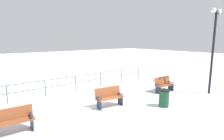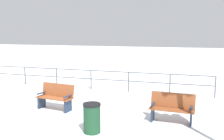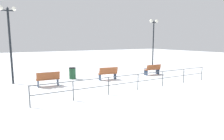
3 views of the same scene
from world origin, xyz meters
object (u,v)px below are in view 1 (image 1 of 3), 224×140
at_px(lamppost_middle, 214,38).
at_px(bench_third, 164,84).
at_px(trash_bin, 164,98).
at_px(bench_nearest, 12,121).
at_px(bench_second, 109,97).

bearing_deg(lamppost_middle, bench_third, -136.34).
bearing_deg(trash_bin, lamppost_middle, 84.32).
height_order(bench_nearest, bench_third, bench_third).
relative_size(bench_nearest, bench_third, 1.03).
relative_size(bench_second, lamppost_middle, 0.29).
xyz_separation_m(bench_second, bench_third, (0.12, 4.25, -0.01)).
height_order(lamppost_middle, trash_bin, lamppost_middle).
bearing_deg(bench_third, bench_nearest, -87.99).
distance_m(bench_second, trash_bin, 2.70).
bearing_deg(bench_third, lamppost_middle, 46.85).
xyz_separation_m(bench_nearest, bench_third, (0.17, 8.51, 0.01)).
bearing_deg(bench_second, trash_bin, 59.54).
xyz_separation_m(bench_third, lamppost_middle, (1.96, 1.87, 2.89)).
height_order(bench_third, lamppost_middle, lamppost_middle).
relative_size(bench_nearest, trash_bin, 1.71).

